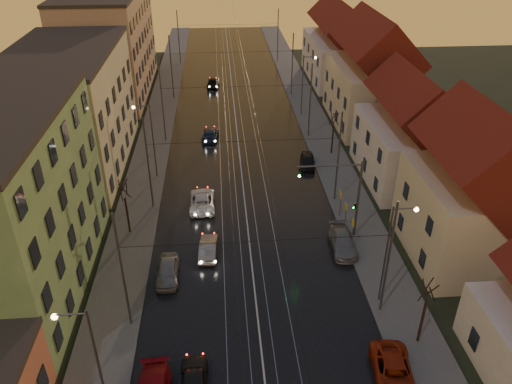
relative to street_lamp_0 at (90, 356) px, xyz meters
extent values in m
cube|color=black|center=(9.10, 38.00, -4.87)|extent=(16.00, 120.00, 0.04)
cube|color=#4C4C4C|center=(-0.90, 38.00, -4.81)|extent=(4.00, 120.00, 0.15)
cube|color=#4C4C4C|center=(19.10, 38.00, -4.81)|extent=(4.00, 120.00, 0.15)
cube|color=gray|center=(6.90, 38.00, -4.83)|extent=(0.06, 120.00, 0.03)
cube|color=gray|center=(8.33, 38.00, -4.83)|extent=(0.06, 120.00, 0.03)
cube|color=gray|center=(9.87, 38.00, -4.83)|extent=(0.06, 120.00, 0.03)
cube|color=gray|center=(11.30, 38.00, -4.83)|extent=(0.06, 120.00, 0.03)
cube|color=beige|center=(-8.40, 32.00, 1.11)|extent=(10.00, 20.00, 12.00)
cube|color=tan|center=(-8.40, 56.00, 2.11)|extent=(10.00, 24.00, 14.00)
cube|color=beige|center=(26.10, 13.00, -1.39)|extent=(8.50, 10.00, 7.00)
pyramid|color=#501912|center=(26.10, 13.00, 4.01)|extent=(8.67, 10.20, 3.80)
cube|color=beige|center=(26.10, 26.00, -1.89)|extent=(9.00, 12.00, 6.00)
pyramid|color=#501912|center=(26.10, 26.00, 2.71)|extent=(9.18, 12.24, 3.20)
cube|color=beige|center=(26.10, 41.00, -1.14)|extent=(9.00, 14.00, 7.50)
pyramid|color=#501912|center=(26.10, 41.00, 4.61)|extent=(9.18, 14.28, 4.00)
cube|color=beige|center=(26.10, 59.00, -1.64)|extent=(9.00, 16.00, 6.50)
pyramid|color=#501912|center=(26.10, 59.00, 3.36)|extent=(9.18, 16.32, 3.50)
cylinder|color=#595B60|center=(0.50, 7.00, -0.39)|extent=(0.16, 0.16, 9.00)
cylinder|color=#595B60|center=(17.70, 7.00, -0.39)|extent=(0.16, 0.16, 9.00)
cylinder|color=#595B60|center=(0.50, 22.00, -0.39)|extent=(0.16, 0.16, 9.00)
cylinder|color=#595B60|center=(17.70, 22.00, -0.39)|extent=(0.16, 0.16, 9.00)
cylinder|color=#595B60|center=(0.50, 37.00, -0.39)|extent=(0.16, 0.16, 9.00)
cylinder|color=#595B60|center=(17.70, 37.00, -0.39)|extent=(0.16, 0.16, 9.00)
cylinder|color=#595B60|center=(0.50, 52.00, -0.39)|extent=(0.16, 0.16, 9.00)
cylinder|color=#595B60|center=(17.70, 52.00, -0.39)|extent=(0.16, 0.16, 9.00)
cylinder|color=#595B60|center=(0.50, 70.00, -0.39)|extent=(0.16, 0.16, 9.00)
cylinder|color=#595B60|center=(17.70, 70.00, -0.39)|extent=(0.16, 0.16, 9.00)
cylinder|color=#595B60|center=(0.30, 0.00, -0.89)|extent=(0.14, 0.14, 8.00)
cylinder|color=#595B60|center=(-0.50, 0.00, 2.91)|extent=(1.60, 0.10, 0.10)
sphere|color=#FFD88C|center=(-1.22, 0.00, 2.81)|extent=(0.32, 0.32, 0.32)
cylinder|color=#595B60|center=(17.90, 8.00, -0.89)|extent=(0.14, 0.14, 8.00)
cylinder|color=#595B60|center=(18.70, 8.00, 2.91)|extent=(1.60, 0.10, 0.10)
sphere|color=#FFD88C|center=(19.42, 8.00, 2.81)|extent=(0.32, 0.32, 0.32)
cylinder|color=#595B60|center=(0.30, 28.00, -0.89)|extent=(0.14, 0.14, 8.00)
cylinder|color=#595B60|center=(-0.50, 28.00, 2.91)|extent=(1.60, 0.10, 0.10)
sphere|color=#FFD88C|center=(-1.22, 28.00, 2.81)|extent=(0.32, 0.32, 0.32)
cylinder|color=#595B60|center=(17.90, 44.00, -0.89)|extent=(0.14, 0.14, 8.00)
cylinder|color=#595B60|center=(18.70, 44.00, 2.91)|extent=(1.60, 0.10, 0.10)
sphere|color=#FFD88C|center=(19.42, 44.00, 2.81)|extent=(0.32, 0.32, 0.32)
cylinder|color=#595B60|center=(18.10, 16.00, -1.29)|extent=(0.20, 0.20, 7.20)
cylinder|color=#595B60|center=(15.50, 16.00, 2.01)|extent=(5.20, 0.14, 0.14)
imported|color=black|center=(13.10, 16.00, 1.41)|extent=(0.15, 0.18, 0.90)
sphere|color=#19FF3F|center=(13.10, 15.88, 1.26)|extent=(0.20, 0.20, 0.20)
cylinder|color=black|center=(-1.10, 18.00, -3.14)|extent=(0.18, 0.18, 3.50)
cylinder|color=black|center=(-0.86, 18.09, -0.59)|extent=(0.37, 0.92, 1.61)
cylinder|color=black|center=(-1.18, 18.23, -0.59)|extent=(0.91, 0.40, 1.61)
cylinder|color=black|center=(-1.33, 17.91, -0.59)|extent=(0.37, 0.92, 1.61)
cylinder|color=black|center=(-0.97, 17.78, -0.59)|extent=(0.84, 0.54, 1.62)
cylinder|color=black|center=(19.30, 4.00, -3.14)|extent=(0.18, 0.18, 3.50)
cylinder|color=black|center=(19.54, 4.09, -0.59)|extent=(0.37, 0.92, 1.61)
cylinder|color=black|center=(19.22, 4.23, -0.59)|extent=(0.91, 0.40, 1.61)
cylinder|color=black|center=(19.07, 3.91, -0.59)|extent=(0.37, 0.92, 1.61)
cylinder|color=black|center=(19.43, 3.78, -0.59)|extent=(0.84, 0.54, 1.62)
cylinder|color=black|center=(19.50, 32.00, -3.14)|extent=(0.18, 0.18, 3.50)
cylinder|color=black|center=(19.74, 32.09, -0.59)|extent=(0.37, 0.92, 1.61)
cylinder|color=black|center=(19.42, 32.23, -0.59)|extent=(0.91, 0.40, 1.61)
cylinder|color=black|center=(19.27, 31.91, -0.59)|extent=(0.37, 0.92, 1.61)
cylinder|color=black|center=(19.63, 31.78, -0.59)|extent=(0.84, 0.54, 1.62)
imported|color=black|center=(4.94, 1.43, -4.18)|extent=(1.72, 4.14, 1.40)
imported|color=gray|center=(5.70, 14.43, -4.25)|extent=(1.57, 3.93, 1.27)
imported|color=silver|center=(5.09, 21.79, -4.20)|extent=(2.31, 4.93, 1.36)
imported|color=#152641|center=(5.83, 37.13, -4.26)|extent=(2.24, 4.47, 1.25)
imported|color=black|center=(6.21, 56.82, -4.16)|extent=(2.17, 4.42, 1.45)
imported|color=gray|center=(2.64, 11.71, -4.20)|extent=(1.64, 4.03, 1.37)
imported|color=#A52A10|center=(16.70, 1.08, -4.19)|extent=(2.90, 5.22, 1.38)
imported|color=gray|center=(16.70, 14.34, -4.21)|extent=(2.06, 4.72, 1.35)
imported|color=black|center=(16.28, 29.21, -4.24)|extent=(1.95, 3.93, 1.29)
camera|label=1|loc=(7.04, -18.21, 19.99)|focal=35.00mm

